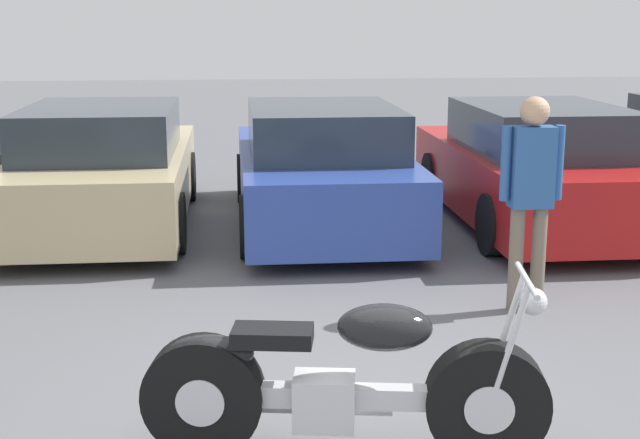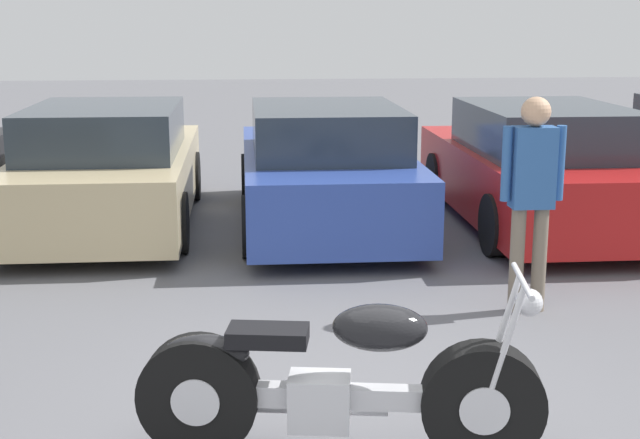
% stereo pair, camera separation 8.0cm
% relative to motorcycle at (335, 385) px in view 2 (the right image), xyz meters
% --- Properties ---
extents(ground_plane, '(60.00, 60.00, 0.00)m').
position_rel_motorcycle_xyz_m(ground_plane, '(0.15, 0.32, -0.42)').
color(ground_plane, slate).
extents(motorcycle, '(2.25, 0.78, 1.06)m').
position_rel_motorcycle_xyz_m(motorcycle, '(0.00, 0.00, 0.00)').
color(motorcycle, black).
rests_on(motorcycle, ground_plane).
extents(parked_car_champagne, '(1.92, 4.44, 1.42)m').
position_rel_motorcycle_xyz_m(parked_car_champagne, '(-2.02, 5.79, 0.25)').
color(parked_car_champagne, '#C6B284').
rests_on(parked_car_champagne, ground_plane).
extents(parked_car_blue, '(1.92, 4.44, 1.42)m').
position_rel_motorcycle_xyz_m(parked_car_blue, '(0.46, 5.57, 0.25)').
color(parked_car_blue, '#2D479E').
rests_on(parked_car_blue, ground_plane).
extents(parked_car_red, '(1.92, 4.44, 1.42)m').
position_rel_motorcycle_xyz_m(parked_car_red, '(2.94, 5.41, 0.25)').
color(parked_car_red, red).
rests_on(parked_car_red, ground_plane).
extents(person_standing, '(0.52, 0.24, 1.78)m').
position_rel_motorcycle_xyz_m(person_standing, '(1.85, 2.36, 0.65)').
color(person_standing, '#726656').
rests_on(person_standing, ground_plane).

